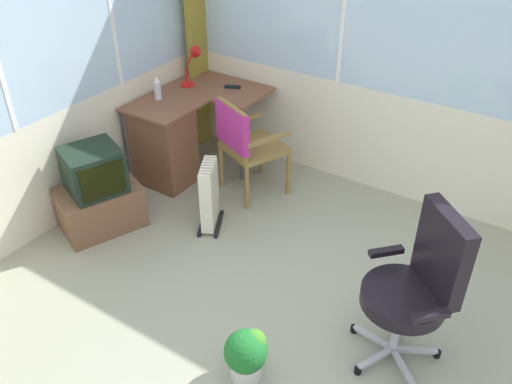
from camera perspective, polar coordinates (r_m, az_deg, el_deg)
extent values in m
cube|color=gray|center=(3.55, 3.51, -17.44)|extent=(5.26, 5.67, 0.06)
cube|color=silver|center=(4.54, -23.01, 0.83)|extent=(4.26, 0.06, 0.94)
cube|color=silver|center=(4.83, 16.70, 4.22)|extent=(0.06, 4.67, 0.94)
cube|color=olive|center=(5.36, -6.31, 18.18)|extent=(0.31, 0.09, 2.63)
cube|color=brown|center=(5.06, -7.67, 10.24)|extent=(1.17, 0.57, 0.02)
cube|color=brown|center=(5.02, -1.32, 10.34)|extent=(0.57, 0.35, 0.02)
cube|color=brown|center=(4.99, -9.94, 4.77)|extent=(0.40, 0.53, 0.72)
cylinder|color=#4C4C51|center=(4.94, -1.56, 5.03)|extent=(0.04, 0.04, 0.73)
cylinder|color=#4C4C51|center=(5.03, -13.44, 4.62)|extent=(0.04, 0.04, 0.73)
cylinder|color=red|center=(5.23, -7.35, 11.30)|extent=(0.13, 0.13, 0.02)
cylinder|color=red|center=(5.19, -7.42, 12.25)|extent=(0.02, 0.02, 0.17)
cylinder|color=red|center=(5.15, -6.93, 14.12)|extent=(0.03, 0.10, 0.15)
cone|color=red|center=(5.15, -6.24, 14.57)|extent=(0.15, 0.15, 0.12)
cube|color=black|center=(5.13, -2.52, 11.13)|extent=(0.10, 0.15, 0.02)
cylinder|color=silver|center=(4.95, -10.43, 10.59)|extent=(0.06, 0.06, 0.16)
cone|color=white|center=(4.91, -10.56, 11.74)|extent=(0.06, 0.06, 0.06)
cylinder|color=olive|center=(4.81, 3.47, 1.97)|extent=(0.04, 0.04, 0.42)
cylinder|color=olive|center=(5.12, 0.58, 4.15)|extent=(0.04, 0.04, 0.42)
cylinder|color=olive|center=(4.60, -0.98, 0.40)|extent=(0.04, 0.04, 0.42)
cylinder|color=olive|center=(4.92, -3.71, 2.76)|extent=(0.04, 0.04, 0.42)
cube|color=olive|center=(4.74, -0.17, 4.76)|extent=(0.63, 0.63, 0.04)
cube|color=olive|center=(4.52, -2.53, 6.66)|extent=(0.21, 0.41, 0.44)
cube|color=#B72D87|center=(4.51, -2.54, 6.91)|extent=(0.24, 0.44, 0.37)
cube|color=olive|center=(4.49, 1.36, 5.63)|extent=(0.41, 0.21, 0.03)
cube|color=olive|center=(4.82, -1.60, 7.69)|extent=(0.41, 0.21, 0.03)
cube|color=#B7B7BF|center=(3.54, 15.34, -17.48)|extent=(0.22, 0.23, 0.02)
cube|color=#B7B7BF|center=(3.64, 16.58, -15.83)|extent=(0.17, 0.26, 0.02)
cylinder|color=black|center=(3.69, 18.72, -16.00)|extent=(0.05, 0.05, 0.05)
cube|color=#B7B7BF|center=(3.71, 14.73, -14.29)|extent=(0.28, 0.09, 0.02)
cylinder|color=black|center=(3.82, 15.06, -13.04)|extent=(0.05, 0.05, 0.05)
cube|color=#B7B7BF|center=(3.65, 12.34, -14.89)|extent=(0.07, 0.28, 0.02)
cylinder|color=black|center=(3.70, 10.38, -14.15)|extent=(0.05, 0.05, 0.05)
cube|color=#B7B7BF|center=(3.54, 12.63, -16.88)|extent=(0.27, 0.15, 0.02)
cylinder|color=black|center=(3.49, 10.80, -18.15)|extent=(0.05, 0.05, 0.05)
cylinder|color=#B7B7BF|center=(3.46, 14.82, -13.59)|extent=(0.05, 0.05, 0.39)
cylinder|color=black|center=(3.29, 15.41, -10.81)|extent=(0.50, 0.50, 0.09)
cube|color=black|center=(3.18, 19.23, -6.11)|extent=(0.36, 0.37, 0.52)
cube|color=black|center=(3.38, 13.71, -6.18)|extent=(0.19, 0.19, 0.04)
cube|color=black|center=(3.05, 18.06, -12.42)|extent=(0.19, 0.19, 0.04)
cube|color=brown|center=(4.59, -16.20, -1.58)|extent=(0.76, 0.65, 0.37)
cube|color=black|center=(4.40, -16.94, 2.28)|extent=(0.54, 0.53, 0.36)
cube|color=black|center=(4.23, -15.99, 1.12)|extent=(0.32, 0.14, 0.28)
cube|color=silver|center=(4.24, -5.36, -1.40)|extent=(0.06, 0.10, 0.56)
cube|color=silver|center=(4.27, -5.26, -1.07)|extent=(0.06, 0.10, 0.56)
cube|color=silver|center=(4.30, -5.17, -0.76)|extent=(0.06, 0.10, 0.56)
cube|color=silver|center=(4.34, -5.08, -0.44)|extent=(0.06, 0.10, 0.56)
cube|color=silver|center=(4.37, -4.98, -0.14)|extent=(0.06, 0.10, 0.56)
cube|color=silver|center=(4.41, -4.89, 0.17)|extent=(0.06, 0.10, 0.56)
cube|color=silver|center=(4.44, -4.80, 0.46)|extent=(0.06, 0.10, 0.56)
cube|color=silver|center=(4.48, -4.72, 0.76)|extent=(0.06, 0.10, 0.56)
cube|color=black|center=(4.51, -3.97, -3.42)|extent=(0.33, 0.19, 0.03)
cube|color=black|center=(4.54, -5.72, -3.31)|extent=(0.33, 0.19, 0.03)
cube|color=silver|center=(4.49, -4.65, 1.33)|extent=(0.09, 0.10, 0.39)
cylinder|color=silver|center=(3.39, -1.07, -18.31)|extent=(0.19, 0.19, 0.12)
sphere|color=#1C6A29|center=(3.27, -1.10, -16.59)|extent=(0.26, 0.26, 0.26)
sphere|color=#3F8527|center=(3.25, -0.18, -15.60)|extent=(0.14, 0.14, 0.14)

